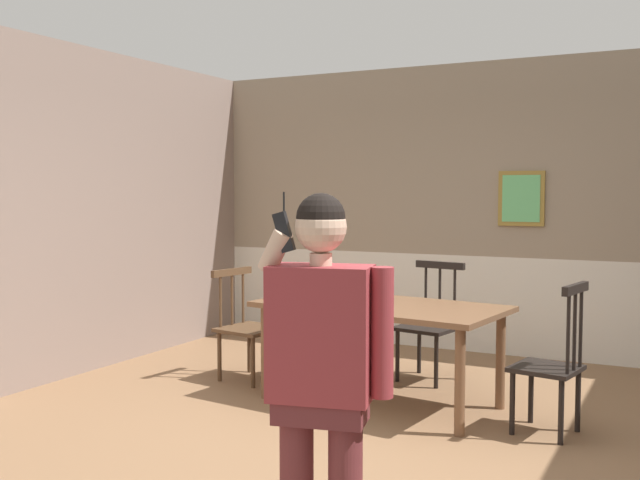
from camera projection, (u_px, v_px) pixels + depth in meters
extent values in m
plane|color=#846042|center=(367.00, 444.00, 4.73)|extent=(6.74, 6.74, 0.00)
cube|color=gray|center=(490.00, 159.00, 7.33)|extent=(6.09, 0.12, 1.92)
cube|color=silver|center=(488.00, 304.00, 7.43)|extent=(6.09, 0.14, 0.97)
cube|color=silver|center=(488.00, 256.00, 7.37)|extent=(6.09, 0.05, 0.06)
cube|color=olive|center=(521.00, 198.00, 7.14)|extent=(0.44, 0.03, 0.53)
cube|color=#66C87B|center=(521.00, 198.00, 7.13)|extent=(0.36, 0.01, 0.45)
cube|color=gray|center=(22.00, 212.00, 6.01)|extent=(0.12, 6.13, 2.89)
cube|color=brown|center=(380.00, 306.00, 5.60)|extent=(1.92, 1.16, 0.04)
cylinder|color=brown|center=(265.00, 352.00, 5.77)|extent=(0.07, 0.07, 0.72)
cylinder|color=brown|center=(460.00, 382.00, 4.87)|extent=(0.07, 0.07, 0.72)
cylinder|color=brown|center=(319.00, 337.00, 6.39)|extent=(0.07, 0.07, 0.72)
cylinder|color=brown|center=(501.00, 360.00, 5.49)|extent=(0.07, 0.07, 0.72)
cube|color=#513823|center=(251.00, 329.00, 6.33)|extent=(0.54, 0.54, 0.03)
cube|color=#513823|center=(232.00, 272.00, 6.42)|extent=(0.12, 0.47, 0.06)
cylinder|color=#513823|center=(243.00, 295.00, 6.55)|extent=(0.02, 0.02, 0.49)
cylinder|color=#513823|center=(232.00, 297.00, 6.44)|extent=(0.02, 0.02, 0.49)
cylinder|color=#513823|center=(221.00, 299.00, 6.32)|extent=(0.02, 0.02, 0.49)
cylinder|color=#513823|center=(282.00, 354.00, 6.38)|extent=(0.04, 0.04, 0.42)
cylinder|color=#513823|center=(253.00, 362.00, 6.08)|extent=(0.04, 0.04, 0.42)
cylinder|color=#513823|center=(249.00, 349.00, 6.61)|extent=(0.04, 0.04, 0.42)
cylinder|color=#513823|center=(219.00, 356.00, 6.30)|extent=(0.04, 0.04, 0.42)
cube|color=black|center=(428.00, 328.00, 6.30)|extent=(0.54, 0.54, 0.03)
cube|color=black|center=(440.00, 265.00, 6.44)|extent=(0.46, 0.12, 0.06)
cylinder|color=black|center=(454.00, 294.00, 6.37)|extent=(0.02, 0.02, 0.53)
cylinder|color=black|center=(440.00, 292.00, 6.45)|extent=(0.02, 0.02, 0.53)
cylinder|color=black|center=(426.00, 291.00, 6.54)|extent=(0.02, 0.02, 0.53)
cylinder|color=black|center=(436.00, 362.00, 6.06)|extent=(0.04, 0.04, 0.44)
cylinder|color=black|center=(397.00, 356.00, 6.28)|extent=(0.04, 0.04, 0.44)
cylinder|color=black|center=(457.00, 354.00, 6.35)|extent=(0.04, 0.04, 0.44)
cylinder|color=black|center=(419.00, 349.00, 6.58)|extent=(0.04, 0.04, 0.44)
cube|color=black|center=(546.00, 368.00, 4.92)|extent=(0.47, 0.47, 0.03)
cube|color=black|center=(576.00, 289.00, 4.77)|extent=(0.11, 0.41, 0.06)
cylinder|color=black|center=(568.00, 330.00, 4.69)|extent=(0.02, 0.02, 0.56)
cylinder|color=black|center=(575.00, 327.00, 4.79)|extent=(0.02, 0.02, 0.56)
cylinder|color=black|center=(581.00, 325.00, 4.89)|extent=(0.02, 0.02, 0.56)
cylinder|color=black|center=(512.00, 403.00, 4.90)|extent=(0.04, 0.04, 0.42)
cylinder|color=black|center=(531.00, 393.00, 5.16)|extent=(0.04, 0.04, 0.42)
cylinder|color=black|center=(561.00, 412.00, 4.71)|extent=(0.04, 0.04, 0.42)
cylinder|color=black|center=(578.00, 401.00, 4.97)|extent=(0.04, 0.04, 0.42)
cube|color=brown|center=(321.00, 407.00, 3.00)|extent=(0.40, 0.28, 0.12)
cube|color=#993338|center=(321.00, 333.00, 2.98)|extent=(0.45, 0.31, 0.54)
cylinder|color=#993338|center=(382.00, 332.00, 2.92)|extent=(0.09, 0.09, 0.52)
cylinder|color=beige|center=(275.00, 251.00, 2.99)|extent=(0.17, 0.10, 0.19)
cylinder|color=beige|center=(321.00, 259.00, 2.96)|extent=(0.09, 0.09, 0.05)
sphere|color=beige|center=(321.00, 227.00, 2.95)|extent=(0.21, 0.21, 0.21)
sphere|color=black|center=(321.00, 218.00, 2.95)|extent=(0.20, 0.20, 0.20)
cube|color=black|center=(284.00, 232.00, 2.96)|extent=(0.10, 0.06, 0.17)
cylinder|color=black|center=(284.00, 202.00, 2.95)|extent=(0.01, 0.01, 0.08)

